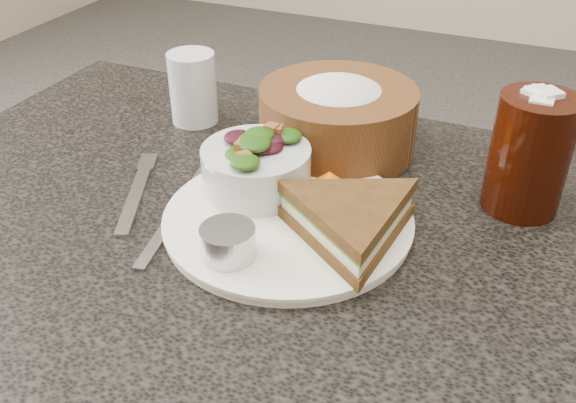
% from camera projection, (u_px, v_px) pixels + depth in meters
% --- Properties ---
extents(dinner_plate, '(0.27, 0.27, 0.01)m').
position_uv_depth(dinner_plate, '(288.00, 220.00, 0.70)').
color(dinner_plate, white).
rests_on(dinner_plate, dining_table).
extents(sandwich, '(0.24, 0.24, 0.05)m').
position_uv_depth(sandwich, '(350.00, 220.00, 0.65)').
color(sandwich, '#4D3416').
rests_on(sandwich, dinner_plate).
extents(salad_bowl, '(0.16, 0.16, 0.07)m').
position_uv_depth(salad_bowl, '(256.00, 162.00, 0.72)').
color(salad_bowl, silver).
rests_on(salad_bowl, dinner_plate).
extents(dressing_ramekin, '(0.07, 0.07, 0.03)m').
position_uv_depth(dressing_ramekin, '(228.00, 243.00, 0.63)').
color(dressing_ramekin, '#B3B4B6').
rests_on(dressing_ramekin, dinner_plate).
extents(orange_wedge, '(0.09, 0.09, 0.03)m').
position_uv_depth(orange_wedge, '(329.00, 182.00, 0.73)').
color(orange_wedge, orange).
rests_on(orange_wedge, dinner_plate).
extents(fork, '(0.08, 0.15, 0.00)m').
position_uv_depth(fork, '(135.00, 196.00, 0.74)').
color(fork, '#B5B6B7').
rests_on(fork, dining_table).
extents(knife, '(0.05, 0.20, 0.00)m').
position_uv_depth(knife, '(175.00, 214.00, 0.71)').
color(knife, '#A4A4A5').
rests_on(knife, dining_table).
extents(bread_basket, '(0.22, 0.22, 0.11)m').
position_uv_depth(bread_basket, '(338.00, 109.00, 0.81)').
color(bread_basket, brown).
rests_on(bread_basket, dining_table).
extents(cola_glass, '(0.11, 0.11, 0.15)m').
position_uv_depth(cola_glass, '(531.00, 149.00, 0.69)').
color(cola_glass, black).
rests_on(cola_glass, dining_table).
extents(water_glass, '(0.07, 0.07, 0.10)m').
position_uv_depth(water_glass, '(193.00, 88.00, 0.89)').
color(water_glass, silver).
rests_on(water_glass, dining_table).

